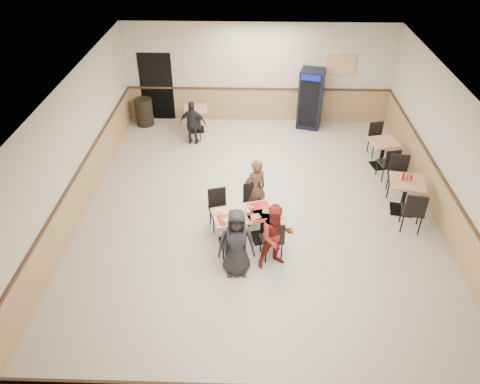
{
  "coord_description": "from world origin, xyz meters",
  "views": [
    {
      "loc": [
        -0.15,
        -8.49,
        6.48
      ],
      "look_at": [
        -0.39,
        -0.5,
        0.98
      ],
      "focal_mm": 35.0,
      "sensor_mm": 36.0,
      "label": 1
    }
  ],
  "objects_px": {
    "diner_woman_left": "(236,243)",
    "diner_man_opposite": "(255,188)",
    "back_table": "(196,116)",
    "main_table": "(247,222)",
    "lone_diner": "(193,123)",
    "pepsi_cooler": "(311,99)",
    "diner_woman_right": "(276,236)",
    "side_table_near": "(405,191)",
    "trash_bin": "(144,112)",
    "side_table_far": "(383,150)"
  },
  "relations": [
    {
      "from": "main_table",
      "to": "side_table_far",
      "type": "height_order",
      "value": "main_table"
    },
    {
      "from": "pepsi_cooler",
      "to": "side_table_near",
      "type": "bearing_deg",
      "value": -53.15
    },
    {
      "from": "lone_diner",
      "to": "main_table",
      "type": "bearing_deg",
      "value": 114.76
    },
    {
      "from": "diner_woman_right",
      "to": "side_table_near",
      "type": "distance_m",
      "value": 3.52
    },
    {
      "from": "pepsi_cooler",
      "to": "trash_bin",
      "type": "distance_m",
      "value": 5.05
    },
    {
      "from": "pepsi_cooler",
      "to": "trash_bin",
      "type": "xyz_separation_m",
      "value": [
        -5.03,
        -0.04,
        -0.47
      ]
    },
    {
      "from": "diner_man_opposite",
      "to": "back_table",
      "type": "xyz_separation_m",
      "value": [
        -1.77,
        4.15,
        -0.23
      ]
    },
    {
      "from": "side_table_near",
      "to": "trash_bin",
      "type": "height_order",
      "value": "trash_bin"
    },
    {
      "from": "trash_bin",
      "to": "lone_diner",
      "type": "bearing_deg",
      "value": -35.54
    },
    {
      "from": "side_table_far",
      "to": "trash_bin",
      "type": "relative_size",
      "value": 0.98
    },
    {
      "from": "back_table",
      "to": "trash_bin",
      "type": "bearing_deg",
      "value": 167.89
    },
    {
      "from": "side_table_near",
      "to": "diner_man_opposite",
      "type": "bearing_deg",
      "value": -175.91
    },
    {
      "from": "main_table",
      "to": "trash_bin",
      "type": "height_order",
      "value": "trash_bin"
    },
    {
      "from": "lone_diner",
      "to": "pepsi_cooler",
      "type": "height_order",
      "value": "pepsi_cooler"
    },
    {
      "from": "diner_man_opposite",
      "to": "trash_bin",
      "type": "bearing_deg",
      "value": -80.74
    },
    {
      "from": "diner_woman_right",
      "to": "side_table_far",
      "type": "relative_size",
      "value": 1.73
    },
    {
      "from": "lone_diner",
      "to": "back_table",
      "type": "xyz_separation_m",
      "value": [
        0.0,
        0.82,
        -0.16
      ]
    },
    {
      "from": "main_table",
      "to": "diner_woman_left",
      "type": "bearing_deg",
      "value": -117.9
    },
    {
      "from": "diner_woman_right",
      "to": "back_table",
      "type": "distance_m",
      "value": 6.18
    },
    {
      "from": "diner_man_opposite",
      "to": "back_table",
      "type": "relative_size",
      "value": 1.87
    },
    {
      "from": "pepsi_cooler",
      "to": "trash_bin",
      "type": "bearing_deg",
      "value": -164.78
    },
    {
      "from": "diner_woman_left",
      "to": "lone_diner",
      "type": "distance_m",
      "value": 5.39
    },
    {
      "from": "diner_woman_right",
      "to": "diner_man_opposite",
      "type": "xyz_separation_m",
      "value": [
        -0.4,
        1.63,
        0.0
      ]
    },
    {
      "from": "diner_woman_right",
      "to": "main_table",
      "type": "bearing_deg",
      "value": 110.16
    },
    {
      "from": "side_table_far",
      "to": "main_table",
      "type": "bearing_deg",
      "value": -137.9
    },
    {
      "from": "diner_woman_right",
      "to": "lone_diner",
      "type": "height_order",
      "value": "diner_woman_right"
    },
    {
      "from": "main_table",
      "to": "lone_diner",
      "type": "distance_m",
      "value": 4.56
    },
    {
      "from": "side_table_near",
      "to": "back_table",
      "type": "relative_size",
      "value": 1.16
    },
    {
      "from": "back_table",
      "to": "pepsi_cooler",
      "type": "relative_size",
      "value": 0.43
    },
    {
      "from": "pepsi_cooler",
      "to": "diner_woman_right",
      "type": "bearing_deg",
      "value": -86.5
    },
    {
      "from": "main_table",
      "to": "trash_bin",
      "type": "bearing_deg",
      "value": 103.57
    },
    {
      "from": "diner_woman_right",
      "to": "side_table_far",
      "type": "distance_m",
      "value": 4.83
    },
    {
      "from": "diner_woman_left",
      "to": "diner_man_opposite",
      "type": "bearing_deg",
      "value": 75.34
    },
    {
      "from": "lone_diner",
      "to": "side_table_near",
      "type": "distance_m",
      "value": 6.01
    },
    {
      "from": "side_table_near",
      "to": "side_table_far",
      "type": "relative_size",
      "value": 1.08
    },
    {
      "from": "diner_woman_left",
      "to": "main_table",
      "type": "bearing_deg",
      "value": 75.34
    },
    {
      "from": "diner_woman_left",
      "to": "diner_woman_right",
      "type": "bearing_deg",
      "value": 13.24
    },
    {
      "from": "diner_woman_left",
      "to": "side_table_far",
      "type": "height_order",
      "value": "diner_woman_left"
    },
    {
      "from": "lone_diner",
      "to": "pepsi_cooler",
      "type": "distance_m",
      "value": 3.61
    },
    {
      "from": "lone_diner",
      "to": "side_table_far",
      "type": "xyz_separation_m",
      "value": [
        5.08,
        -1.12,
        -0.15
      ]
    },
    {
      "from": "main_table",
      "to": "pepsi_cooler",
      "type": "bearing_deg",
      "value": 54.67
    },
    {
      "from": "diner_woman_right",
      "to": "lone_diner",
      "type": "bearing_deg",
      "value": 94.26
    },
    {
      "from": "diner_woman_left",
      "to": "back_table",
      "type": "xyz_separation_m",
      "value": [
        -1.42,
        6.01,
        -0.25
      ]
    },
    {
      "from": "main_table",
      "to": "back_table",
      "type": "height_order",
      "value": "main_table"
    },
    {
      "from": "lone_diner",
      "to": "pepsi_cooler",
      "type": "bearing_deg",
      "value": -156.13
    },
    {
      "from": "diner_woman_left",
      "to": "lone_diner",
      "type": "height_order",
      "value": "diner_woman_left"
    },
    {
      "from": "diner_woman_left",
      "to": "back_table",
      "type": "height_order",
      "value": "diner_woman_left"
    },
    {
      "from": "diner_man_opposite",
      "to": "trash_bin",
      "type": "relative_size",
      "value": 1.71
    },
    {
      "from": "trash_bin",
      "to": "main_table",
      "type": "bearing_deg",
      "value": -59.3
    },
    {
      "from": "back_table",
      "to": "diner_woman_right",
      "type": "bearing_deg",
      "value": -69.43
    }
  ]
}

